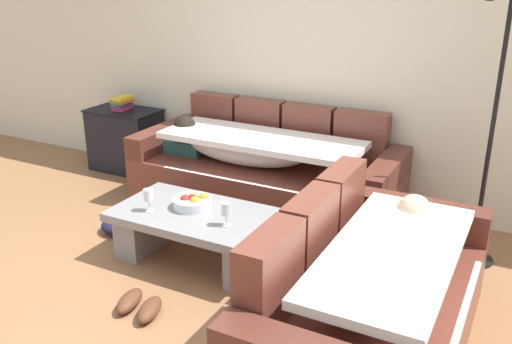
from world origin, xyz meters
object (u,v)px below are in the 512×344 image
(coffee_table, at_px, (198,230))
(crumpled_garment, at_px, (126,225))
(floor_lamp, at_px, (486,111))
(pair_of_shoes, at_px, (139,305))
(fruit_bowl, at_px, (193,202))
(book_stack_on_cabinet, at_px, (122,103))
(side_cabinet, at_px, (126,140))
(couch_near_window, at_px, (371,302))
(couch_along_wall, at_px, (262,173))
(wine_glass_near_right, at_px, (226,210))
(wine_glass_near_left, at_px, (149,196))

(coffee_table, distance_m, crumpled_garment, 0.80)
(floor_lamp, bearing_deg, pair_of_shoes, -136.54)
(fruit_bowl, distance_m, book_stack_on_cabinet, 2.07)
(pair_of_shoes, bearing_deg, fruit_bowl, 97.52)
(fruit_bowl, xyz_separation_m, crumpled_garment, (-0.69, 0.05, -0.36))
(fruit_bowl, relative_size, side_cabinet, 0.39)
(fruit_bowl, xyz_separation_m, floor_lamp, (1.79, 0.82, 0.69))
(couch_near_window, distance_m, fruit_bowl, 1.56)
(couch_along_wall, distance_m, crumpled_garment, 1.23)
(coffee_table, relative_size, wine_glass_near_right, 7.23)
(fruit_bowl, height_order, floor_lamp, floor_lamp)
(coffee_table, xyz_separation_m, crumpled_garment, (-0.77, 0.11, -0.18))
(wine_glass_near_left, xyz_separation_m, wine_glass_near_right, (0.60, 0.05, 0.00))
(wine_glass_near_right, height_order, crumpled_garment, wine_glass_near_right)
(coffee_table, relative_size, crumpled_garment, 3.00)
(fruit_bowl, bearing_deg, floor_lamp, 24.72)
(couch_near_window, xyz_separation_m, book_stack_on_cabinet, (-3.12, 1.73, 0.37))
(floor_lamp, relative_size, pair_of_shoes, 5.50)
(coffee_table, height_order, crumpled_garment, coffee_table)
(wine_glass_near_right, bearing_deg, coffee_table, 162.69)
(side_cabinet, bearing_deg, pair_of_shoes, -48.65)
(book_stack_on_cabinet, distance_m, pair_of_shoes, 2.73)
(book_stack_on_cabinet, relative_size, pair_of_shoes, 0.65)
(wine_glass_near_left, relative_size, floor_lamp, 0.09)
(wine_glass_near_right, height_order, book_stack_on_cabinet, book_stack_on_cabinet)
(pair_of_shoes, bearing_deg, couch_near_window, 10.74)
(book_stack_on_cabinet, relative_size, floor_lamp, 0.12)
(wine_glass_near_right, relative_size, book_stack_on_cabinet, 0.72)
(fruit_bowl, xyz_separation_m, side_cabinet, (-1.64, 1.21, -0.10))
(coffee_table, xyz_separation_m, wine_glass_near_left, (-0.31, -0.14, 0.26))
(side_cabinet, xyz_separation_m, crumpled_garment, (0.95, -1.16, -0.26))
(floor_lamp, bearing_deg, couch_near_window, -103.23)
(couch_along_wall, relative_size, pair_of_shoes, 6.40)
(wine_glass_near_left, bearing_deg, wine_glass_near_right, 4.63)
(pair_of_shoes, xyz_separation_m, crumpled_garment, (-0.80, 0.83, 0.01))
(wine_glass_near_right, distance_m, side_cabinet, 2.43)
(book_stack_on_cabinet, bearing_deg, wine_glass_near_left, -44.95)
(fruit_bowl, height_order, crumpled_garment, fruit_bowl)
(floor_lamp, bearing_deg, fruit_bowl, -155.28)
(couch_near_window, distance_m, coffee_table, 1.47)
(couch_along_wall, xyz_separation_m, side_cabinet, (-1.70, 0.23, -0.01))
(fruit_bowl, relative_size, crumpled_garment, 0.70)
(wine_glass_near_left, distance_m, book_stack_on_cabinet, 2.00)
(couch_along_wall, xyz_separation_m, couch_near_window, (1.41, -1.49, 0.00))
(floor_lamp, relative_size, crumpled_garment, 4.88)
(crumpled_garment, bearing_deg, pair_of_shoes, -46.01)
(couch_near_window, bearing_deg, couch_along_wall, 43.38)
(coffee_table, relative_size, pair_of_shoes, 3.38)
(wine_glass_near_left, relative_size, wine_glass_near_right, 1.00)
(crumpled_garment, bearing_deg, couch_near_window, -14.63)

